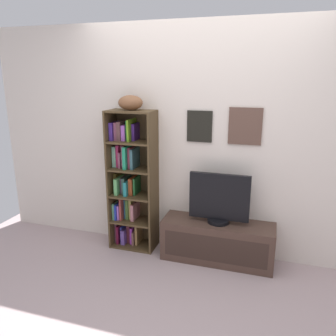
{
  "coord_description": "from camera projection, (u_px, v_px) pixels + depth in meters",
  "views": [
    {
      "loc": [
        0.71,
        -2.26,
        1.88
      ],
      "look_at": [
        -0.26,
        0.85,
        0.98
      ],
      "focal_mm": 35.95,
      "sensor_mm": 36.0,
      "label": 1
    }
  ],
  "objects": [
    {
      "name": "tv_stand",
      "position": [
        217.0,
        241.0,
        3.49
      ],
      "size": [
        1.14,
        0.36,
        0.43
      ],
      "color": "#463128",
      "rests_on": "ground"
    },
    {
      "name": "football",
      "position": [
        130.0,
        103.0,
        3.43
      ],
      "size": [
        0.29,
        0.22,
        0.15
      ],
      "primitive_type": "ellipsoid",
      "rotation": [
        0.0,
        0.0,
        0.29
      ],
      "color": "brown",
      "rests_on": "bookshelf"
    },
    {
      "name": "ground",
      "position": [
        167.0,
        313.0,
        2.79
      ],
      "size": [
        5.2,
        5.2,
        0.04
      ],
      "primitive_type": "cube",
      "color": "#AA9394"
    },
    {
      "name": "back_wall",
      "position": [
        200.0,
        142.0,
        3.5
      ],
      "size": [
        4.8,
        0.08,
        2.41
      ],
      "color": "beige",
      "rests_on": "ground"
    },
    {
      "name": "bookshelf",
      "position": [
        130.0,
        182.0,
        3.7
      ],
      "size": [
        0.5,
        0.3,
        1.54
      ],
      "color": "#483620",
      "rests_on": "ground"
    },
    {
      "name": "television",
      "position": [
        219.0,
        199.0,
        3.37
      ],
      "size": [
        0.61,
        0.22,
        0.52
      ],
      "color": "black",
      "rests_on": "tv_stand"
    }
  ]
}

